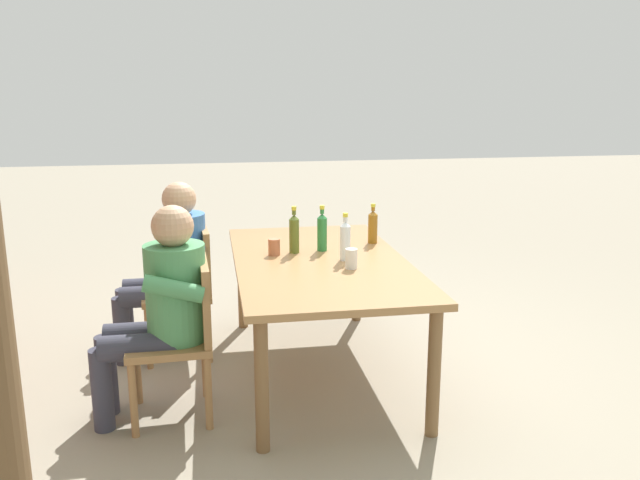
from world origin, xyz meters
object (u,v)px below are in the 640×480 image
Objects in this scene: cup_terracotta at (274,247)px; backpack_by_far_side at (349,269)px; bottle_green at (322,231)px; bottle_clear at (345,240)px; person_in_plaid_shirt at (170,261)px; bottle_amber at (373,226)px; chair_far_right at (188,284)px; bottle_olive at (294,233)px; dining_table at (320,271)px; person_in_white_shirt at (161,303)px; backpack_by_near_side at (294,271)px; cup_white at (351,259)px; chair_far_left at (184,331)px.

cup_terracotta is 1.69m from backpack_by_far_side.
bottle_clear is (-0.26, -0.10, -0.00)m from bottle_green.
person_in_plaid_shirt is 1.37m from bottle_amber.
bottle_green is 0.40m from bottle_amber.
bottle_olive reaches higher than chair_far_right.
dining_table is 0.25m from bottle_clear.
person_in_plaid_shirt is 11.33× the size of cup_terracotta.
person_in_white_shirt is 0.89m from cup_terracotta.
person_in_white_shirt is at bearing 109.25° from bottle_clear.
bottle_green is 0.28m from bottle_clear.
backpack_by_near_side is at bearing 0.34° from bottle_green.
dining_table is 1.02m from person_in_white_shirt.
person_in_white_shirt is (-0.86, 0.11, 0.17)m from chair_far_right.
dining_table is at bearing 166.54° from bottle_green.
cup_terracotta is at bearing 64.41° from bottle_clear.
dining_table is at bearing 160.99° from backpack_by_far_side.
chair_far_right is at bearing 54.97° from cup_white.
bottle_clear is (-0.48, -1.07, 0.21)m from person_in_plaid_shirt.
dining_table is 0.59m from bottle_amber.
dining_table is 0.29m from bottle_green.
person_in_plaid_shirt is 4.02× the size of bottle_clear.
bottle_green is (0.63, -0.87, 0.38)m from chair_far_left.
bottle_clear is (0.38, -1.07, 0.21)m from person_in_white_shirt.
cup_white is 0.25× the size of backpack_by_far_side.
chair_far_right is 0.74× the size of person_in_white_shirt.
chair_far_right is 8.36× the size of cup_terracotta.
backpack_by_near_side is (1.57, -0.04, -0.45)m from dining_table.
bottle_olive is (0.61, -0.68, 0.38)m from chair_far_left.
chair_far_left is at bearing 122.15° from bottle_amber.
bottle_clear reaches higher than cup_terracotta.
cup_white is at bearing 154.83° from bottle_amber.
person_in_white_shirt is 2.55× the size of backpack_by_far_side.
person_in_plaid_shirt is 3.98× the size of bottle_green.
dining_table is 1.61× the size of person_in_white_shirt.
backpack_by_far_side is (1.17, -0.10, -0.64)m from bottle_amber.
cup_terracotta is 0.56m from cup_white.
person_in_plaid_shirt is at bearing 66.90° from cup_terracotta.
backpack_by_near_side is 0.99× the size of backpack_by_far_side.
person_in_white_shirt is at bearing 154.14° from backpack_by_near_side.
chair_far_left and chair_far_right have the same top height.
backpack_by_near_side is (1.14, -0.86, -0.27)m from chair_far_right.
person_in_plaid_shirt is at bearing 77.25° from bottle_green.
chair_far_right reaches higher than dining_table.
dining_table is 4.15× the size of backpack_by_near_side.
cup_white is at bearing 179.04° from bottle_clear.
backpack_by_near_side is at bearing 17.48° from bottle_amber.
bottle_clear is at bearing -176.31° from backpack_by_near_side.
chair_far_left reaches higher than cup_white.
dining_table is 7.05× the size of bottle_amber.
cup_terracotta is at bearing 105.74° from bottle_olive.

